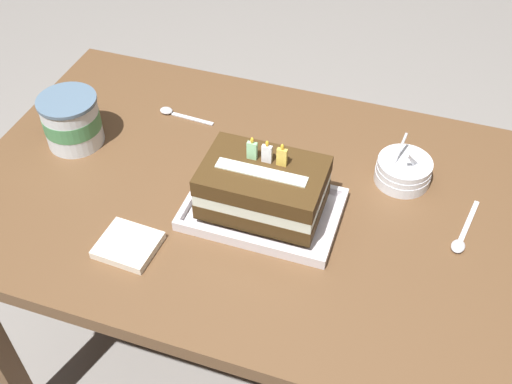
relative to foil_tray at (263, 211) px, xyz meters
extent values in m
plane|color=gray|center=(-0.05, 0.05, -0.76)|extent=(8.00, 8.00, 0.00)
cube|color=brown|center=(-0.05, 0.05, -0.03)|extent=(1.21, 0.78, 0.04)
cube|color=brown|center=(-0.59, 0.38, -0.40)|extent=(0.06, 0.06, 0.72)
cube|color=brown|center=(0.50, 0.38, -0.40)|extent=(0.06, 0.06, 0.72)
cube|color=silver|center=(0.00, 0.00, 0.00)|extent=(0.31, 0.20, 0.01)
cube|color=silver|center=(0.00, -0.10, 0.01)|extent=(0.31, 0.01, 0.02)
cube|color=silver|center=(0.00, 0.10, 0.01)|extent=(0.31, 0.01, 0.02)
cube|color=silver|center=(-0.15, 0.00, 0.01)|extent=(0.01, 0.18, 0.02)
cube|color=silver|center=(0.15, 0.00, 0.01)|extent=(0.01, 0.18, 0.02)
cube|color=#432D14|center=(0.00, 0.00, 0.03)|extent=(0.24, 0.16, 0.04)
cube|color=silver|center=(0.00, 0.00, 0.07)|extent=(0.24, 0.16, 0.03)
cube|color=#432D14|center=(0.00, 0.00, 0.10)|extent=(0.24, 0.16, 0.04)
cube|color=silver|center=(0.00, -0.01, 0.12)|extent=(0.18, 0.03, 0.00)
cube|color=#99DB9E|center=(-0.03, 0.02, 0.14)|extent=(0.02, 0.01, 0.04)
ellipsoid|color=yellow|center=(-0.03, 0.02, 0.16)|extent=(0.01, 0.01, 0.01)
cube|color=white|center=(0.00, 0.02, 0.14)|extent=(0.02, 0.01, 0.04)
ellipsoid|color=yellow|center=(0.00, 0.02, 0.16)|extent=(0.01, 0.01, 0.01)
cube|color=#EFC64C|center=(0.03, 0.02, 0.14)|extent=(0.02, 0.01, 0.04)
ellipsoid|color=yellow|center=(0.03, 0.02, 0.16)|extent=(0.01, 0.01, 0.01)
cylinder|color=white|center=(0.25, 0.19, 0.01)|extent=(0.12, 0.12, 0.03)
cylinder|color=white|center=(0.25, 0.19, 0.02)|extent=(0.12, 0.12, 0.03)
cylinder|color=white|center=(0.25, 0.19, 0.03)|extent=(0.12, 0.12, 0.03)
cylinder|color=silver|center=(0.24, 0.19, 0.07)|extent=(0.02, 0.06, 0.07)
cylinder|color=silver|center=(0.27, 0.18, 0.06)|extent=(0.03, 0.04, 0.06)
cylinder|color=silver|center=(0.27, 0.18, 0.06)|extent=(0.03, 0.05, 0.05)
cylinder|color=white|center=(-0.48, 0.08, 0.05)|extent=(0.13, 0.13, 0.11)
cylinder|color=#4C935B|center=(-0.48, 0.08, 0.05)|extent=(0.13, 0.13, 0.04)
cylinder|color=slate|center=(-0.48, 0.08, 0.11)|extent=(0.13, 0.13, 0.01)
ellipsoid|color=silver|center=(-0.33, 0.24, 0.00)|extent=(0.03, 0.03, 0.01)
cube|color=silver|center=(-0.26, 0.24, -0.01)|extent=(0.11, 0.02, 0.00)
ellipsoid|color=silver|center=(0.39, 0.03, 0.00)|extent=(0.03, 0.04, 0.01)
cube|color=silver|center=(0.40, 0.11, -0.01)|extent=(0.03, 0.12, 0.00)
cube|color=silver|center=(-0.22, -0.17, 0.00)|extent=(0.12, 0.11, 0.02)
camera|label=1|loc=(0.26, -0.82, 0.91)|focal=42.90mm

